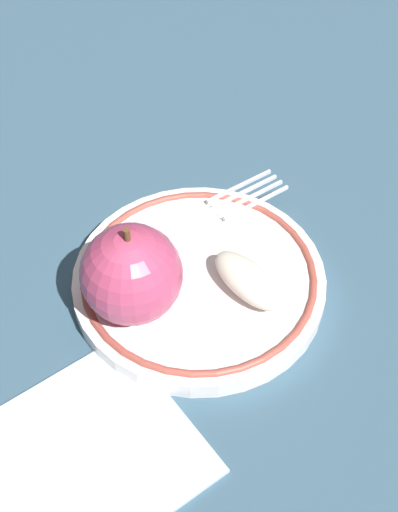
# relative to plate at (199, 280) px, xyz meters

# --- Properties ---
(ground_plane) EXTENTS (2.00, 2.00, 0.00)m
(ground_plane) POSITION_rel_plate_xyz_m (-0.02, -0.01, -0.01)
(ground_plane) COLOR #355367
(plate) EXTENTS (0.20, 0.20, 0.02)m
(plate) POSITION_rel_plate_xyz_m (0.00, 0.00, 0.00)
(plate) COLOR white
(plate) RESTS_ON ground_plane
(apple_red_whole) EXTENTS (0.07, 0.07, 0.08)m
(apple_red_whole) POSITION_rel_plate_xyz_m (-0.05, 0.02, 0.05)
(apple_red_whole) COLOR #B93F62
(apple_red_whole) RESTS_ON plate
(apple_slice_front) EXTENTS (0.04, 0.07, 0.02)m
(apple_slice_front) POSITION_rel_plate_xyz_m (0.01, -0.04, 0.02)
(apple_slice_front) COLOR silver
(apple_slice_front) RESTS_ON plate
(fork) EXTENTS (0.19, 0.08, 0.00)m
(fork) POSITION_rel_plate_xyz_m (0.03, 0.04, 0.01)
(fork) COLOR silver
(fork) RESTS_ON plate
(napkin_folded) EXTENTS (0.17, 0.16, 0.01)m
(napkin_folded) POSITION_rel_plate_xyz_m (-0.16, -0.03, -0.01)
(napkin_folded) COLOR silver
(napkin_folded) RESTS_ON ground_plane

